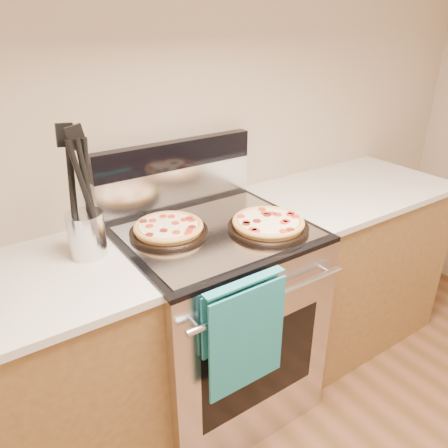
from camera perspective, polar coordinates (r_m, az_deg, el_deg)
wall_back at (r=1.94m, az=-7.32°, el=14.62°), size 4.00×0.00×4.00m
range_body at (r=2.04m, az=-1.21°, el=-12.64°), size 0.76×0.68×0.90m
oven_window at (r=1.84m, az=4.82°, el=-17.95°), size 0.56×0.01×0.40m
cooktop at (r=1.79m, az=-1.34°, el=-1.01°), size 0.76×0.68×0.02m
backsplash_lower at (r=2.00m, az=-6.24°, el=4.85°), size 0.76×0.06×0.18m
backsplash_upper at (r=1.95m, az=-6.45°, el=8.98°), size 0.76×0.06×0.12m
oven_handle at (r=1.59m, az=6.20°, el=-9.57°), size 0.70×0.03×0.03m
dish_towel at (r=1.59m, az=2.61°, el=-13.97°), size 0.32×0.05×0.42m
foil_sheet at (r=1.76m, az=-0.81°, el=-0.99°), size 0.70×0.55×0.01m
cabinet_left at (r=1.88m, az=-26.59°, el=-20.58°), size 1.00×0.62×0.88m
cabinet_right at (r=2.56m, az=15.17°, el=-5.17°), size 1.00×0.62×0.88m
countertop_right at (r=2.37m, az=16.41°, el=4.34°), size 1.02×0.64×0.03m
pepperoni_pizza_back at (r=1.75m, az=-7.24°, el=-0.60°), size 0.40×0.40×0.04m
pepperoni_pizza_front at (r=1.78m, az=5.81°, el=-0.00°), size 0.42×0.42×0.04m
utensil_crock at (r=1.66m, az=-17.49°, el=-1.29°), size 0.14×0.14×0.17m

